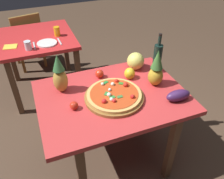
{
  "coord_description": "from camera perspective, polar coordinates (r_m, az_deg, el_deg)",
  "views": [
    {
      "loc": [
        -0.53,
        -1.36,
        1.94
      ],
      "look_at": [
        0.0,
        0.01,
        0.82
      ],
      "focal_mm": 37.32,
      "sensor_mm": 36.0,
      "label": 1
    }
  ],
  "objects": [
    {
      "name": "dinner_plate",
      "position": [
        2.75,
        -15.63,
        10.87
      ],
      "size": [
        0.22,
        0.22,
        0.02
      ],
      "primitive_type": "cylinder",
      "color": "white",
      "rests_on": "background_table"
    },
    {
      "name": "display_table",
      "position": [
        1.93,
        0.02,
        -3.64
      ],
      "size": [
        1.18,
        0.86,
        0.77
      ],
      "color": "brown",
      "rests_on": "ground_plane"
    },
    {
      "name": "melon",
      "position": [
        2.17,
        5.79,
        6.95
      ],
      "size": [
        0.16,
        0.16,
        0.16
      ],
      "primitive_type": "sphere",
      "color": "#DAD160",
      "rests_on": "display_table"
    },
    {
      "name": "pizza_board",
      "position": [
        1.83,
        0.56,
        -1.82
      ],
      "size": [
        0.47,
        0.47,
        0.02
      ],
      "primitive_type": "cylinder",
      "color": "olive",
      "rests_on": "display_table"
    },
    {
      "name": "tomato_by_bottle",
      "position": [
        2.06,
        -3.1,
        3.88
      ],
      "size": [
        0.07,
        0.07,
        0.07
      ],
      "primitive_type": "sphere",
      "color": "red",
      "rests_on": "display_table"
    },
    {
      "name": "drinking_glass_water",
      "position": [
        2.66,
        -19.9,
        10.12
      ],
      "size": [
        0.07,
        0.07,
        0.1
      ],
      "primitive_type": "cylinder",
      "color": "silver",
      "rests_on": "background_table"
    },
    {
      "name": "dining_chair",
      "position": [
        3.69,
        -20.0,
        11.74
      ],
      "size": [
        0.47,
        0.47,
        0.85
      ],
      "rotation": [
        0.0,
        0.0,
        3.35
      ],
      "color": "olive",
      "rests_on": "ground_plane"
    },
    {
      "name": "knife_utensil",
      "position": [
        2.76,
        -12.72,
        11.39
      ],
      "size": [
        0.02,
        0.18,
        0.01
      ],
      "primitive_type": "cube",
      "rotation": [
        0.0,
        0.0,
        0.03
      ],
      "color": "silver",
      "rests_on": "background_table"
    },
    {
      "name": "fork_utensil",
      "position": [
        2.74,
        -18.51,
        10.17
      ],
      "size": [
        0.02,
        0.18,
        0.01
      ],
      "primitive_type": "cube",
      "rotation": [
        0.0,
        0.0,
        -0.01
      ],
      "color": "silver",
      "rests_on": "background_table"
    },
    {
      "name": "ground_plane",
      "position": [
        2.43,
        0.01,
        -15.74
      ],
      "size": [
        10.0,
        10.0,
        0.0
      ],
      "primitive_type": "plane",
      "color": "#4C3828"
    },
    {
      "name": "napkin_folded",
      "position": [
        2.81,
        -23.65,
        9.57
      ],
      "size": [
        0.16,
        0.14,
        0.01
      ],
      "primitive_type": "cube",
      "rotation": [
        0.0,
        0.0,
        -0.17
      ],
      "color": "yellow",
      "rests_on": "background_table"
    },
    {
      "name": "pineapple_left",
      "position": [
        1.94,
        10.79,
        4.72
      ],
      "size": [
        0.12,
        0.12,
        0.32
      ],
      "color": "gold",
      "rests_on": "display_table"
    },
    {
      "name": "drinking_glass_juice",
      "position": [
        2.9,
        -13.35,
        13.69
      ],
      "size": [
        0.07,
        0.07,
        0.11
      ],
      "primitive_type": "cylinder",
      "color": "#EEA517",
      "rests_on": "background_table"
    },
    {
      "name": "eggplant",
      "position": [
        1.86,
        15.92,
        -1.41
      ],
      "size": [
        0.2,
        0.1,
        0.09
      ],
      "primitive_type": "ellipsoid",
      "rotation": [
        0.0,
        0.0,
        3.1
      ],
      "color": "#3F2150",
      "rests_on": "display_table"
    },
    {
      "name": "tomato_beside_pepper",
      "position": [
        1.74,
        -9.3,
        -3.9
      ],
      "size": [
        0.06,
        0.06,
        0.06
      ],
      "primitive_type": "sphere",
      "color": "red",
      "rests_on": "display_table"
    },
    {
      "name": "pineapple_right",
      "position": [
        1.88,
        -12.69,
        3.38
      ],
      "size": [
        0.12,
        0.12,
        0.33
      ],
      "color": "#B88B38",
      "rests_on": "display_table"
    },
    {
      "name": "wine_bottle",
      "position": [
        2.13,
        11.06,
        7.68
      ],
      "size": [
        0.08,
        0.08,
        0.37
      ],
      "color": "black",
      "rests_on": "display_table"
    },
    {
      "name": "bell_pepper",
      "position": [
        2.04,
        4.34,
        3.94
      ],
      "size": [
        0.09,
        0.09,
        0.1
      ],
      "primitive_type": "ellipsoid",
      "color": "yellow",
      "rests_on": "display_table"
    },
    {
      "name": "background_table",
      "position": [
        3.01,
        -17.41,
        10.16
      ],
      "size": [
        0.84,
        0.89,
        0.77
      ],
      "color": "brown",
      "rests_on": "ground_plane"
    },
    {
      "name": "pizza",
      "position": [
        1.81,
        0.58,
        -1.15
      ],
      "size": [
        0.43,
        0.43,
        0.06
      ],
      "color": "tan",
      "rests_on": "pizza_board"
    }
  ]
}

